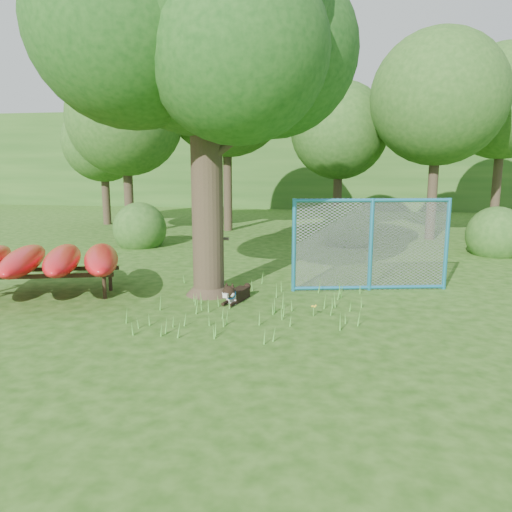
% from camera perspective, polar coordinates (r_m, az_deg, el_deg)
% --- Properties ---
extents(ground, '(80.00, 80.00, 0.00)m').
position_cam_1_polar(ground, '(9.05, -2.66, -7.59)').
color(ground, '#1E450D').
rests_on(ground, ground).
extents(oak_tree, '(6.18, 5.73, 8.32)m').
position_cam_1_polar(oak_tree, '(10.96, -6.23, 24.96)').
color(oak_tree, '#32281B').
rests_on(oak_tree, ground).
extents(wooden_post, '(0.37, 0.14, 1.37)m').
position_cam_1_polar(wooden_post, '(11.21, -4.01, -0.19)').
color(wooden_post, brown).
rests_on(wooden_post, ground).
extents(kayak_rack, '(4.15, 3.72, 1.04)m').
position_cam_1_polar(kayak_rack, '(11.47, -23.15, -0.43)').
color(kayak_rack, black).
rests_on(kayak_rack, ground).
extents(husky_dog, '(0.43, 1.05, 0.48)m').
position_cam_1_polar(husky_dog, '(10.27, -2.40, -4.37)').
color(husky_dog, black).
rests_on(husky_dog, ground).
extents(fence_section, '(3.45, 0.91, 3.44)m').
position_cam_1_polar(fence_section, '(11.34, 12.99, 1.26)').
color(fence_section, teal).
rests_on(fence_section, ground).
extents(wildflower_clump, '(0.10, 0.09, 0.22)m').
position_cam_1_polar(wildflower_clump, '(9.39, 6.61, -5.83)').
color(wildflower_clump, '#4E9C33').
rests_on(wildflower_clump, ground).
extents(bg_tree_a, '(4.40, 4.40, 6.70)m').
position_cam_1_polar(bg_tree_a, '(20.29, -14.73, 15.00)').
color(bg_tree_a, '#32281B').
rests_on(bg_tree_a, ground).
extents(bg_tree_b, '(5.20, 5.20, 8.22)m').
position_cam_1_polar(bg_tree_b, '(21.14, -3.36, 18.20)').
color(bg_tree_b, '#32281B').
rests_on(bg_tree_b, ground).
extents(bg_tree_c, '(4.00, 4.00, 6.12)m').
position_cam_1_polar(bg_tree_c, '(21.40, 9.50, 13.94)').
color(bg_tree_c, '#32281B').
rests_on(bg_tree_c, ground).
extents(bg_tree_d, '(4.80, 4.80, 7.50)m').
position_cam_1_polar(bg_tree_d, '(19.73, 20.13, 16.60)').
color(bg_tree_d, '#32281B').
rests_on(bg_tree_d, ground).
extents(bg_tree_e, '(4.60, 4.60, 7.55)m').
position_cam_1_polar(bg_tree_e, '(23.28, 26.47, 15.50)').
color(bg_tree_e, '#32281B').
rests_on(bg_tree_e, ground).
extents(bg_tree_f, '(3.60, 3.60, 5.55)m').
position_cam_1_polar(bg_tree_f, '(24.03, -17.08, 12.35)').
color(bg_tree_f, '#32281B').
rests_on(bg_tree_f, ground).
extents(shrub_left, '(1.80, 1.80, 1.80)m').
position_cam_1_polar(shrub_left, '(17.56, -13.05, 1.10)').
color(shrub_left, '#26511A').
rests_on(shrub_left, ground).
extents(shrub_right, '(1.80, 1.80, 1.80)m').
position_cam_1_polar(shrub_right, '(17.21, 25.59, 0.14)').
color(shrub_right, '#26511A').
rests_on(shrub_right, ground).
extents(shrub_mid, '(1.80, 1.80, 1.80)m').
position_cam_1_polar(shrub_mid, '(17.59, 10.45, 1.22)').
color(shrub_mid, '#26511A').
rests_on(shrub_mid, ground).
extents(wooded_hillside, '(80.00, 12.00, 6.00)m').
position_cam_1_polar(wooded_hillside, '(36.42, 7.53, 10.84)').
color(wooded_hillside, '#26511A').
rests_on(wooded_hillside, ground).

